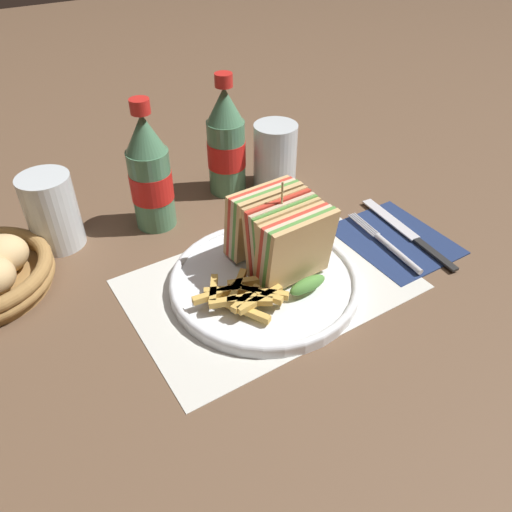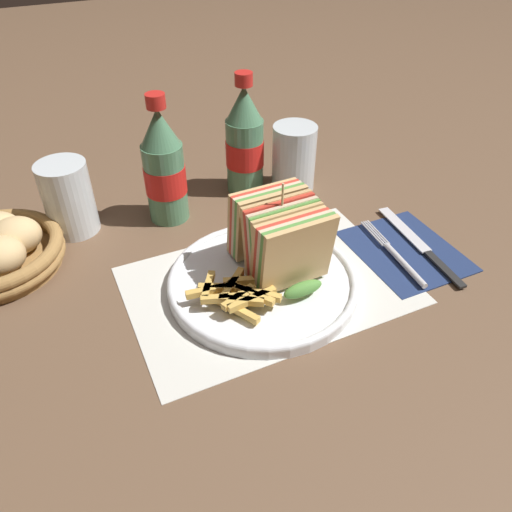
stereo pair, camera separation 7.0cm
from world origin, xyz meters
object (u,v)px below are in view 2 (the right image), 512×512
Objects in this scene: coke_bottle_near at (164,169)px; coke_bottle_far at (245,143)px; fork at (398,258)px; plate_main at (262,280)px; glass_far at (69,202)px; club_sandwich at (281,238)px; knife at (420,245)px; glass_near at (294,162)px.

coke_bottle_far is (0.15, 0.03, 0.00)m from coke_bottle_near.
plate_main is at bearing 174.83° from fork.
club_sandwich is at bearing -45.07° from glass_far.
knife is (0.05, 0.01, -0.00)m from fork.
glass_near is at bearing 52.98° from plate_main.
coke_bottle_near is (-0.33, 0.25, 0.09)m from knife.
club_sandwich is 0.24m from coke_bottle_near.
plate_main is 1.26× the size of coke_bottle_far.
glass_near is at bearing -0.38° from coke_bottle_near.
fork is (0.18, -0.04, -0.06)m from club_sandwich.
knife is 1.01× the size of coke_bottle_far.
coke_bottle_far reaches higher than fork.
glass_near is (0.17, 0.23, 0.04)m from plate_main.
club_sandwich is at bearing 12.12° from plate_main.
knife is 0.27m from glass_near.
coke_bottle_near is at bearing -168.61° from coke_bottle_far.
fork is 0.79× the size of knife.
coke_bottle_near is (-0.27, 0.26, 0.08)m from fork.
glass_far reaches higher than fork.
plate_main is 0.07m from club_sandwich.
club_sandwich is at bearing -122.40° from glass_near.
plate_main is at bearing -108.97° from coke_bottle_far.
coke_bottle_near reaches higher than club_sandwich.
glass_near reaches higher than plate_main.
club_sandwich is at bearing 177.50° from knife.
coke_bottle_far is (0.06, 0.25, 0.02)m from club_sandwich.
coke_bottle_near is 1.79× the size of glass_far.
coke_bottle_far reaches higher than club_sandwich.
coke_bottle_far is 0.31m from glass_far.
glass_near is (0.14, 0.22, -0.02)m from club_sandwich.
fork is 0.33m from coke_bottle_far.
coke_bottle_far is at bearing 158.12° from glass_near.
glass_far is (-0.48, 0.28, 0.05)m from knife.
club_sandwich reaches higher than glass_far.
glass_near reaches higher than knife.
glass_far is at bearing 134.93° from club_sandwich.
club_sandwich reaches higher than knife.
club_sandwich reaches higher than glass_near.
knife is 0.34m from coke_bottle_far.
knife is 0.42m from coke_bottle_near.
club_sandwich reaches higher than plate_main.
glass_near reaches higher than fork.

